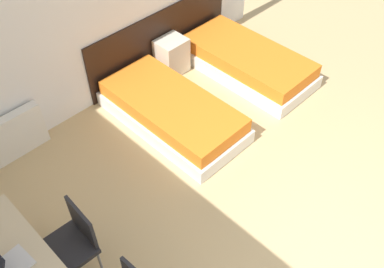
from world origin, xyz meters
TOP-DOWN VIEW (x-y plane):
  - wall_back at (0.00, 3.82)m, footprint 5.89×0.05m
  - headboard_panel at (1.09, 3.79)m, footprint 2.51×0.03m
  - bed_near_window at (0.35, 2.79)m, footprint 0.94×1.92m
  - bed_near_door at (1.83, 2.79)m, footprint 0.94×1.92m
  - nightstand at (1.09, 3.58)m, footprint 0.41×0.35m
  - radiator at (-1.28, 3.70)m, footprint 0.72×0.12m
  - chair_near_laptop at (-1.64, 1.96)m, footprint 0.46×0.46m
  - laptop at (-2.17, 1.95)m, footprint 0.33×0.27m

SIDE VIEW (x-z plane):
  - bed_near_window at x=0.35m, z-range -0.01..0.37m
  - bed_near_door at x=1.83m, z-range -0.01..0.37m
  - nightstand at x=1.09m, z-range 0.00..0.52m
  - radiator at x=-1.28m, z-range 0.00..0.58m
  - headboard_panel at x=1.09m, z-range 0.00..0.88m
  - chair_near_laptop at x=-1.64m, z-range 0.06..0.89m
  - laptop at x=-2.17m, z-range 0.63..0.93m
  - wall_back at x=0.00m, z-range 0.00..2.70m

